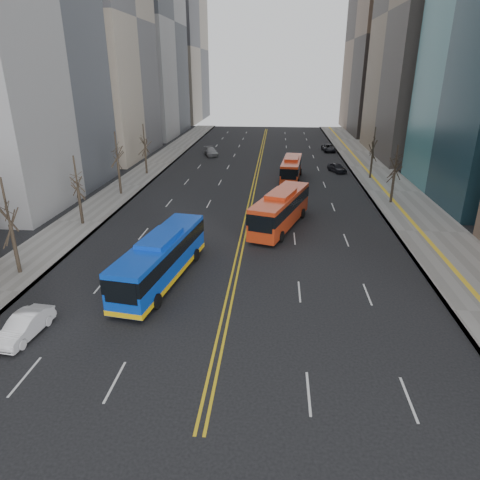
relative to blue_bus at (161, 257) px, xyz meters
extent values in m
cube|color=gray|center=(22.61, 26.10, -1.73)|extent=(7.00, 130.00, 0.15)
cube|color=gray|center=(-11.39, 26.10, -1.73)|extent=(5.00, 130.00, 0.15)
cube|color=gold|center=(4.91, 36.10, -1.80)|extent=(0.15, 100.00, 0.01)
cube|color=gold|center=(5.31, 36.10, -1.80)|extent=(0.15, 100.00, 0.01)
cube|color=gray|center=(-25.89, 47.10, 20.19)|extent=(22.00, 22.00, 44.00)
cube|color=gray|center=(-24.89, 74.10, 22.19)|extent=(20.00, 26.00, 48.00)
cube|color=#786653|center=(35.11, 52.10, 21.19)|extent=(20.00, 26.00, 46.00)
cube|color=gray|center=(-23.89, 106.10, 18.19)|extent=(18.00, 30.00, 40.00)
cube|color=brown|center=(34.11, 84.10, 19.19)|extent=(18.00, 30.00, 42.00)
cylinder|color=black|center=(-10.89, 0.10, 0.14)|extent=(0.28, 0.28, 3.90)
cylinder|color=black|center=(-10.89, 11.10, -0.01)|extent=(0.28, 0.28, 3.60)
cylinder|color=black|center=(-10.89, 22.10, 0.19)|extent=(0.28, 0.28, 4.00)
cylinder|color=black|center=(-10.89, 33.10, 0.09)|extent=(0.28, 0.28, 3.80)
cylinder|color=black|center=(21.11, 21.10, -0.06)|extent=(0.28, 0.28, 3.50)
cylinder|color=black|center=(21.11, 33.10, 0.07)|extent=(0.28, 0.28, 3.75)
cube|color=blue|center=(0.00, 0.00, -0.06)|extent=(4.22, 12.03, 2.80)
cube|color=black|center=(0.00, 0.00, 0.49)|extent=(4.28, 12.06, 1.01)
cube|color=blue|center=(0.00, 0.00, 1.44)|extent=(2.57, 4.38, 0.40)
cube|color=yellow|center=(0.00, 0.00, -1.26)|extent=(4.28, 12.06, 0.35)
cylinder|color=black|center=(-1.79, -3.55, -1.31)|extent=(0.45, 1.03, 1.00)
cylinder|color=black|center=(0.64, -3.92, -1.31)|extent=(0.45, 1.03, 1.00)
cylinder|color=black|center=(-0.64, 3.92, -1.31)|extent=(0.45, 1.03, 1.00)
cylinder|color=black|center=(1.79, 3.55, -1.31)|extent=(0.45, 1.03, 1.00)
cube|color=red|center=(8.49, 11.98, -0.01)|extent=(5.84, 11.41, 2.90)
cube|color=black|center=(8.49, 11.98, 0.56)|extent=(5.90, 11.45, 1.04)
cube|color=red|center=(8.49, 11.98, 1.54)|extent=(3.13, 4.34, 0.40)
cylinder|color=black|center=(6.18, 8.96, -1.31)|extent=(0.59, 1.04, 1.00)
cylinder|color=black|center=(8.60, 8.18, -1.31)|extent=(0.59, 1.04, 1.00)
cylinder|color=black|center=(8.37, 15.77, -1.31)|extent=(0.59, 1.04, 1.00)
cylinder|color=black|center=(10.79, 14.99, -1.31)|extent=(0.59, 1.04, 1.00)
cube|color=red|center=(10.03, 31.20, -0.18)|extent=(3.20, 10.13, 2.55)
cube|color=black|center=(10.03, 31.20, 0.34)|extent=(3.27, 10.16, 0.93)
cube|color=red|center=(10.03, 31.20, 1.19)|extent=(2.14, 3.64, 0.40)
cylinder|color=black|center=(8.60, 28.13, -1.31)|extent=(0.39, 1.02, 1.00)
cylinder|color=black|center=(10.85, 27.92, -1.31)|extent=(0.39, 1.02, 1.00)
cylinder|color=black|center=(9.21, 34.48, -1.31)|extent=(0.39, 1.02, 1.00)
cylinder|color=black|center=(11.46, 34.26, -1.31)|extent=(0.39, 1.02, 1.00)
imported|color=silver|center=(-6.02, -7.58, -1.14)|extent=(1.78, 4.16, 1.33)
imported|color=black|center=(16.99, 36.92, -1.14)|extent=(2.88, 4.21, 1.33)
imported|color=gray|center=(-3.73, 48.42, -1.11)|extent=(3.49, 5.21, 1.40)
imported|color=black|center=(17.61, 54.50, -1.16)|extent=(2.50, 4.82, 1.30)
camera|label=1|loc=(7.95, -27.17, 12.37)|focal=32.00mm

